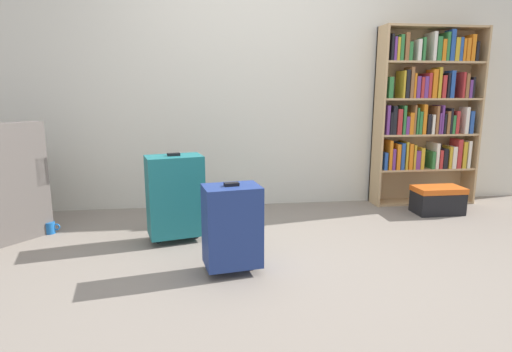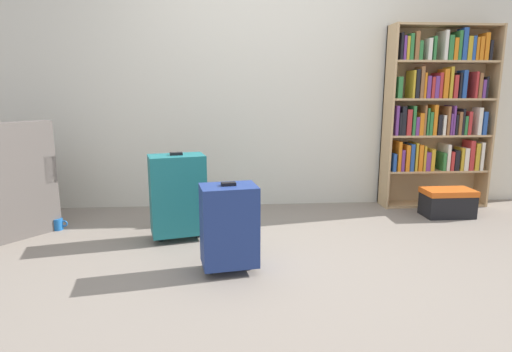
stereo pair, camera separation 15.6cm
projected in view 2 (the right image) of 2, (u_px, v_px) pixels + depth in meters
name	position (u px, v px, depth m)	size (l,w,h in m)	color
ground_plane	(281.00, 271.00, 2.69)	(10.42, 10.42, 0.00)	slate
back_wall	(260.00, 73.00, 4.06)	(5.96, 0.10, 2.60)	beige
bookshelf	(437.00, 112.00, 4.08)	(1.03, 0.25, 1.74)	tan
mug	(58.00, 224.00, 3.48)	(0.12, 0.08, 0.10)	#1959A5
storage_box	(447.00, 202.00, 3.85)	(0.44, 0.27, 0.25)	black
suitcase_navy_blue	(229.00, 225.00, 2.64)	(0.38, 0.30, 0.58)	navy
suitcase_teal	(178.00, 195.00, 3.21)	(0.46, 0.34, 0.68)	#19666B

